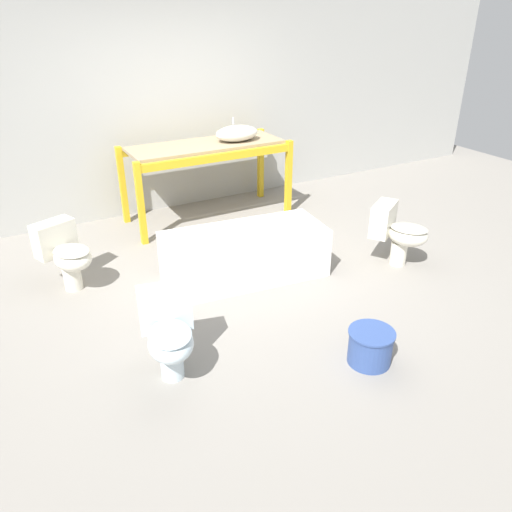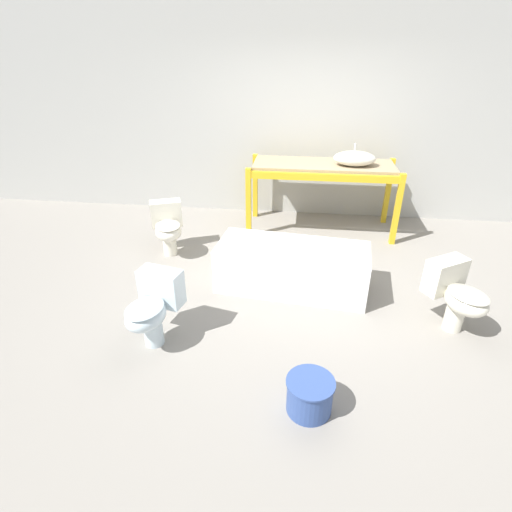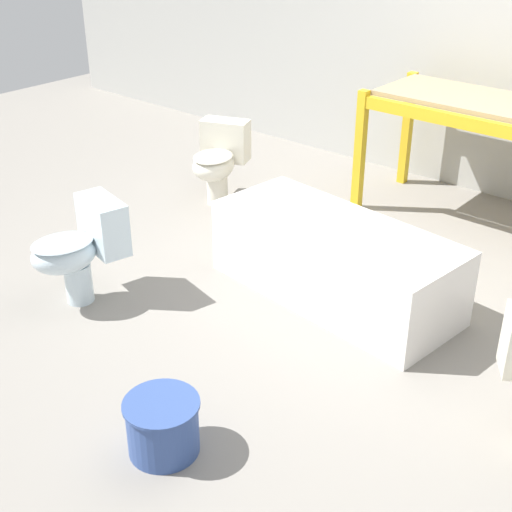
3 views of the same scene
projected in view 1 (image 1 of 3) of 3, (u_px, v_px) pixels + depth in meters
ground_plane at (247, 270)px, 5.20m from camera, size 12.00×12.00×0.00m
warehouse_wall_rear at (164, 83)px, 6.15m from camera, size 10.80×0.08×3.20m
shelving_rack at (206, 155)px, 6.11m from camera, size 2.02×0.80×0.96m
sink_basin at (237, 133)px, 6.12m from camera, size 0.55×0.35×0.27m
bathtub_main at (245, 251)px, 4.95m from camera, size 1.67×0.83×0.50m
toilet_near at (169, 331)px, 3.58m from camera, size 0.47×0.63×0.64m
toilet_far at (398, 231)px, 5.16m from camera, size 0.60×0.67×0.64m
toilet_extra at (66, 252)px, 4.71m from camera, size 0.54×0.66×0.64m
bucket_white at (370, 346)px, 3.80m from camera, size 0.36×0.36×0.28m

